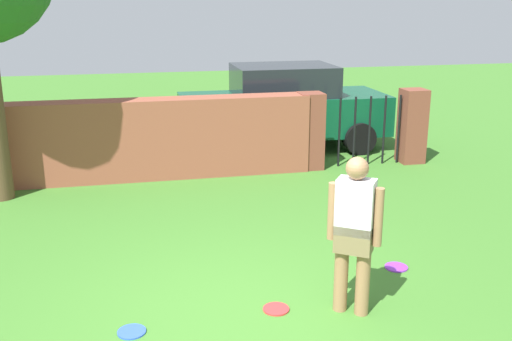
{
  "coord_description": "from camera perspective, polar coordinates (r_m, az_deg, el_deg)",
  "views": [
    {
      "loc": [
        -0.93,
        -5.19,
        3.08
      ],
      "look_at": [
        0.58,
        1.7,
        1.0
      ],
      "focal_mm": 41.85,
      "sensor_mm": 36.0,
      "label": 1
    }
  ],
  "objects": [
    {
      "name": "frisbee_red",
      "position": [
        6.23,
        1.93,
        -13.09
      ],
      "size": [
        0.27,
        0.27,
        0.02
      ],
      "primitive_type": "cylinder",
      "color": "red",
      "rests_on": "ground"
    },
    {
      "name": "frisbee_purple",
      "position": [
        7.28,
        13.26,
        -8.98
      ],
      "size": [
        0.27,
        0.27,
        0.02
      ],
      "primitive_type": "cylinder",
      "color": "purple",
      "rests_on": "ground"
    },
    {
      "name": "car",
      "position": [
        12.37,
        2.62,
        6.08
      ],
      "size": [
        4.2,
        1.92,
        1.72
      ],
      "rotation": [
        0.0,
        0.0,
        3.14
      ],
      "color": "#0C4C2D",
      "rests_on": "ground"
    },
    {
      "name": "fence_gate",
      "position": [
        11.27,
        10.1,
        3.97
      ],
      "size": [
        2.46,
        0.44,
        1.4
      ],
      "color": "brown",
      "rests_on": "ground"
    },
    {
      "name": "ground_plane",
      "position": [
        6.11,
        -1.96,
        -13.85
      ],
      "size": [
        40.0,
        40.0,
        0.0
      ],
      "primitive_type": "plane",
      "color": "#3D7528"
    },
    {
      "name": "person",
      "position": [
        5.89,
        9.38,
        -5.52
      ],
      "size": [
        0.46,
        0.38,
        1.62
      ],
      "rotation": [
        0.0,
        0.0,
        2.55
      ],
      "color": "#9E704C",
      "rests_on": "ground"
    },
    {
      "name": "brick_wall",
      "position": [
        10.46,
        -15.16,
        2.66
      ],
      "size": [
        7.42,
        0.5,
        1.39
      ],
      "primitive_type": "cube",
      "color": "brown",
      "rests_on": "ground"
    },
    {
      "name": "frisbee_blue",
      "position": [
        5.98,
        -11.79,
        -14.85
      ],
      "size": [
        0.27,
        0.27,
        0.02
      ],
      "primitive_type": "cylinder",
      "color": "blue",
      "rests_on": "ground"
    }
  ]
}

